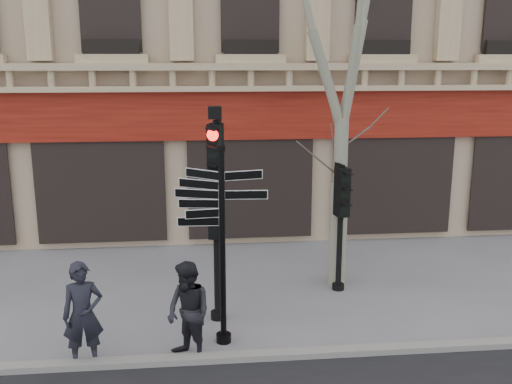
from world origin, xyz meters
TOP-DOWN VIEW (x-y plane):
  - ground at (0.00, 0.00)m, footprint 80.00×80.00m
  - kerb at (0.00, -1.40)m, footprint 80.00×0.25m
  - fingerpost at (-1.00, -0.72)m, footprint 2.00×2.00m
  - traffic_signal_main at (-1.07, 0.25)m, footprint 0.54×0.45m
  - traffic_signal_secondary at (1.66, 1.46)m, footprint 0.52×0.42m
  - pedestrian_a at (-3.34, -1.30)m, footprint 0.74×0.57m
  - pedestrian_b at (-1.61, -1.30)m, footprint 1.06×1.07m

SIDE VIEW (x-z plane):
  - ground at x=0.00m, z-range 0.00..0.00m
  - kerb at x=0.00m, z-range 0.00..0.12m
  - pedestrian_b at x=-1.61m, z-range 0.00..1.75m
  - pedestrian_a at x=-3.34m, z-range 0.00..1.82m
  - traffic_signal_secondary at x=1.66m, z-range 0.55..3.33m
  - traffic_signal_main at x=-1.07m, z-range 0.55..4.74m
  - fingerpost at x=-1.00m, z-range 0.68..4.65m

